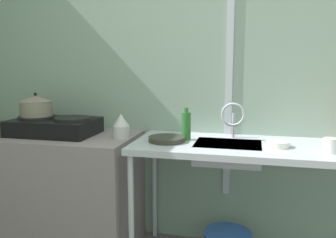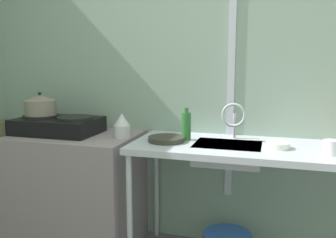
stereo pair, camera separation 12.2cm
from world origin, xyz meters
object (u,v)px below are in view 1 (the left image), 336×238
Objects in this scene: percolator at (121,126)px; faucet at (233,116)px; frying_pan at (167,139)px; small_bowl_on_drainboard at (278,144)px; sink_basin at (228,153)px; cup_by_rack at (331,146)px; pot_on_left_burner at (36,106)px; bottle_by_sink at (186,126)px; stove at (55,126)px.

percolator is 0.67× the size of faucet.
frying_pan is (0.33, -0.04, -0.07)m from percolator.
sink_basin is at bearing 175.32° from small_bowl_on_drainboard.
percolator is 1.87× the size of cup_by_rack.
faucet is (0.02, 0.12, 0.22)m from sink_basin.
bottle_by_sink is at bearing 2.20° from pot_on_left_burner.
bottle_by_sink is at bearing 2.53° from stove.
frying_pan is at bearing -2.41° from pot_on_left_burner.
pot_on_left_burner reaches higher than stove.
percolator is at bearing -0.59° from stove.
pot_on_left_burner is at bearing -177.80° from bottle_by_sink.
small_bowl_on_drainboard is at bearing -1.28° from percolator.
bottle_by_sink is (-0.28, 0.05, 0.16)m from sink_basin.
pot_on_left_burner reaches higher than sink_basin.
percolator is at bearing -179.86° from sink_basin.
pot_on_left_burner reaches higher than bottle_by_sink.
faucet is 0.62m from cup_by_rack.
frying_pan is (0.98, -0.04, -0.19)m from pot_on_left_burner.
sink_basin is at bearing -99.17° from faucet.
stove is 6.55× the size of cup_by_rack.
cup_by_rack is 0.30m from small_bowl_on_drainboard.
stove reaches higher than cup_by_rack.
stove is 0.51m from percolator.
pot_on_left_burner is 1.40m from faucet.
bottle_by_sink is at bearing 170.03° from cup_by_rack.
cup_by_rack is at bearing -16.18° from small_bowl_on_drainboard.
stove is at bearing -174.52° from faucet.
small_bowl_on_drainboard is at bearing -27.68° from faucet.
small_bowl_on_drainboard is (1.53, -0.03, -0.04)m from stove.
percolator is at bearing -170.43° from faucet.
stove is 4.03× the size of small_bowl_on_drainboard.
bottle_by_sink is at bearing 173.15° from small_bowl_on_drainboard.
faucet is at bearing 14.54° from bottle_by_sink.
small_bowl_on_drainboard is at bearing -1.05° from stove.
faucet is (1.25, 0.12, 0.10)m from stove.
pot_on_left_burner is at bearing 179.54° from percolator.
frying_pan is at bearing -178.93° from small_bowl_on_drainboard.
stove is 2.35× the size of faucet.
bottle_by_sink is (-0.58, 0.07, 0.08)m from small_bowl_on_drainboard.
cup_by_rack is at bearing -3.24° from pot_on_left_burner.
pot_on_left_burner is at bearing 176.76° from cup_by_rack.
small_bowl_on_drainboard is at bearing -0.96° from pot_on_left_burner.
frying_pan is 1.11× the size of bottle_by_sink.
stove is 0.95m from bottle_by_sink.
faucet is 1.71× the size of small_bowl_on_drainboard.
cup_by_rack is at bearing -3.49° from stove.
stove is at bearing 177.18° from frying_pan.
stove is 1.24m from sink_basin.
frying_pan is 0.70m from small_bowl_on_drainboard.
faucet reaches higher than percolator.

